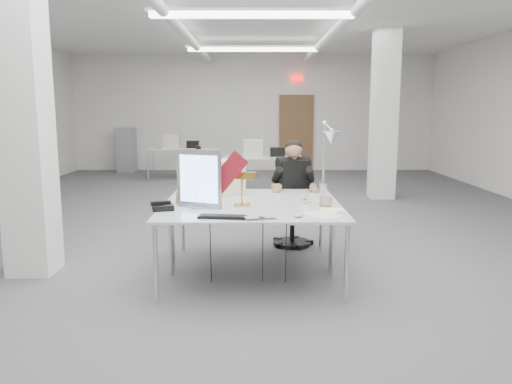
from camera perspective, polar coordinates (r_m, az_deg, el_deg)
room_shell at (r=7.24m, az=-0.13°, el=9.34°), size 10.04×14.04×3.24m
desk_main at (r=4.70m, az=-0.52°, el=-2.41°), size 1.80×0.90×0.02m
desk_second at (r=5.59m, az=-0.47°, el=-0.51°), size 1.80×0.90×0.02m
bg_desk_a at (r=10.15m, az=0.78°, el=3.98°), size 1.60×0.80×0.02m
bg_desk_b at (r=12.48m, az=-8.65°, el=4.90°), size 1.60×0.80×0.02m
filing_cabinet at (r=14.24m, az=-14.58°, el=4.68°), size 0.45×0.55×1.20m
office_chair at (r=6.29m, az=4.19°, el=-1.68°), size 0.62×0.62×0.99m
seated_person at (r=6.18m, az=4.27°, el=1.89°), size 0.63×0.71×0.88m
monitor at (r=4.88m, az=-6.55°, el=1.53°), size 0.45×0.21×0.57m
pennant at (r=4.81m, az=-3.27°, el=2.16°), size 0.41×0.06×0.44m
keyboard at (r=4.44m, az=-3.86°, el=-2.84°), size 0.44×0.20×0.02m
laptop at (r=4.35m, az=0.67°, el=-3.06°), size 0.32×0.25×0.02m
mouse at (r=4.46m, az=4.87°, el=-2.73°), size 0.09×0.08×0.03m
bankers_lamp at (r=4.97m, az=-1.62°, el=0.29°), size 0.31×0.20×0.33m
desk_phone at (r=4.86m, az=-10.60°, el=-1.74°), size 0.24×0.23×0.05m
picture_frame_left at (r=5.13m, az=-8.40°, el=-0.75°), size 0.14×0.07×0.11m
picture_frame_right at (r=4.99m, az=7.95°, el=-1.08°), size 0.12×0.09×0.10m
desk_clock at (r=5.13m, az=5.63°, el=-0.75°), size 0.10×0.05×0.09m
paper_stack_a at (r=4.57m, az=7.53°, el=-2.64°), size 0.38×0.41×0.01m
paper_stack_b at (r=4.70m, az=8.23°, el=-2.31°), size 0.27×0.30×0.01m
paper_stack_c at (r=4.85m, az=8.69°, el=-1.96°), size 0.21×0.15×0.01m
beige_monitor at (r=5.66m, az=-3.83°, el=1.70°), size 0.53×0.52×0.39m
architect_lamp at (r=5.42m, az=8.10°, el=3.81°), size 0.38×0.70×0.86m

